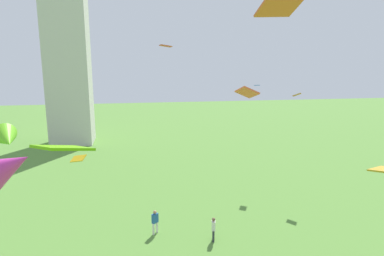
{
  "coord_description": "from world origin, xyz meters",
  "views": [
    {
      "loc": [
        -3.02,
        1.78,
        11.38
      ],
      "look_at": [
        1.34,
        21.95,
        7.61
      ],
      "focal_mm": 28.25,
      "sensor_mm": 36.0,
      "label": 1
    }
  ],
  "objects_px": {
    "person_4": "(155,221)",
    "kite_flying_1": "(78,158)",
    "kite_flying_6": "(166,46)",
    "kite_flying_10": "(257,85)",
    "kite_flying_0": "(64,148)",
    "kite_flying_8": "(5,168)",
    "kite_flying_7": "(247,92)",
    "kite_flying_9": "(297,95)",
    "kite_flying_3": "(7,139)",
    "kite_flying_2": "(278,8)",
    "person_2": "(213,228)"
  },
  "relations": [
    {
      "from": "kite_flying_6",
      "to": "kite_flying_10",
      "type": "bearing_deg",
      "value": 20.68
    },
    {
      "from": "person_2",
      "to": "kite_flying_8",
      "type": "height_order",
      "value": "kite_flying_8"
    },
    {
      "from": "kite_flying_0",
      "to": "kite_flying_7",
      "type": "distance_m",
      "value": 13.81
    },
    {
      "from": "kite_flying_0",
      "to": "kite_flying_8",
      "type": "height_order",
      "value": "kite_flying_8"
    },
    {
      "from": "kite_flying_8",
      "to": "kite_flying_9",
      "type": "distance_m",
      "value": 24.97
    },
    {
      "from": "person_4",
      "to": "kite_flying_6",
      "type": "bearing_deg",
      "value": 27.67
    },
    {
      "from": "kite_flying_2",
      "to": "kite_flying_9",
      "type": "relative_size",
      "value": 1.73
    },
    {
      "from": "person_4",
      "to": "kite_flying_6",
      "type": "relative_size",
      "value": 1.75
    },
    {
      "from": "kite_flying_0",
      "to": "kite_flying_3",
      "type": "height_order",
      "value": "kite_flying_0"
    },
    {
      "from": "kite_flying_0",
      "to": "kite_flying_10",
      "type": "height_order",
      "value": "kite_flying_10"
    },
    {
      "from": "kite_flying_3",
      "to": "kite_flying_10",
      "type": "xyz_separation_m",
      "value": [
        21.2,
        8.05,
        3.01
      ]
    },
    {
      "from": "person_2",
      "to": "kite_flying_10",
      "type": "bearing_deg",
      "value": 160.93
    },
    {
      "from": "kite_flying_0",
      "to": "kite_flying_9",
      "type": "height_order",
      "value": "kite_flying_9"
    },
    {
      "from": "person_4",
      "to": "kite_flying_0",
      "type": "height_order",
      "value": "kite_flying_0"
    },
    {
      "from": "person_2",
      "to": "kite_flying_1",
      "type": "bearing_deg",
      "value": -69.15
    },
    {
      "from": "kite_flying_1",
      "to": "kite_flying_2",
      "type": "height_order",
      "value": "kite_flying_2"
    },
    {
      "from": "kite_flying_7",
      "to": "kite_flying_8",
      "type": "height_order",
      "value": "kite_flying_7"
    },
    {
      "from": "kite_flying_0",
      "to": "kite_flying_8",
      "type": "bearing_deg",
      "value": -66.88
    },
    {
      "from": "kite_flying_0",
      "to": "person_4",
      "type": "bearing_deg",
      "value": -155.43
    },
    {
      "from": "kite_flying_6",
      "to": "kite_flying_8",
      "type": "distance_m",
      "value": 15.95
    },
    {
      "from": "kite_flying_3",
      "to": "kite_flying_0",
      "type": "bearing_deg",
      "value": -88.67
    },
    {
      "from": "person_2",
      "to": "kite_flying_6",
      "type": "xyz_separation_m",
      "value": [
        -2.34,
        5.91,
        12.51
      ]
    },
    {
      "from": "kite_flying_6",
      "to": "kite_flying_10",
      "type": "distance_m",
      "value": 12.06
    },
    {
      "from": "kite_flying_1",
      "to": "kite_flying_3",
      "type": "relative_size",
      "value": 0.34
    },
    {
      "from": "kite_flying_10",
      "to": "kite_flying_8",
      "type": "bearing_deg",
      "value": -14.19
    },
    {
      "from": "kite_flying_2",
      "to": "kite_flying_9",
      "type": "height_order",
      "value": "kite_flying_2"
    },
    {
      "from": "kite_flying_3",
      "to": "kite_flying_6",
      "type": "xyz_separation_m",
      "value": [
        10.96,
        2.63,
        6.37
      ]
    },
    {
      "from": "kite_flying_7",
      "to": "kite_flying_3",
      "type": "bearing_deg",
      "value": 81.75
    },
    {
      "from": "person_2",
      "to": "kite_flying_8",
      "type": "distance_m",
      "value": 14.04
    },
    {
      "from": "person_4",
      "to": "kite_flying_0",
      "type": "relative_size",
      "value": 0.9
    },
    {
      "from": "kite_flying_1",
      "to": "kite_flying_2",
      "type": "distance_m",
      "value": 12.94
    },
    {
      "from": "person_4",
      "to": "kite_flying_9",
      "type": "relative_size",
      "value": 1.9
    },
    {
      "from": "kite_flying_1",
      "to": "kite_flying_8",
      "type": "relative_size",
      "value": 0.34
    },
    {
      "from": "person_4",
      "to": "kite_flying_2",
      "type": "xyz_separation_m",
      "value": [
        4.27,
        -8.66,
        12.88
      ]
    },
    {
      "from": "kite_flying_1",
      "to": "kite_flying_9",
      "type": "relative_size",
      "value": 1.0
    },
    {
      "from": "kite_flying_1",
      "to": "kite_flying_9",
      "type": "height_order",
      "value": "kite_flying_9"
    },
    {
      "from": "kite_flying_10",
      "to": "kite_flying_7",
      "type": "bearing_deg",
      "value": 1.63
    },
    {
      "from": "kite_flying_9",
      "to": "kite_flying_0",
      "type": "bearing_deg",
      "value": -101.31
    },
    {
      "from": "kite_flying_2",
      "to": "kite_flying_9",
      "type": "distance_m",
      "value": 18.18
    },
    {
      "from": "kite_flying_2",
      "to": "kite_flying_3",
      "type": "xyz_separation_m",
      "value": [
        -13.74,
        10.16,
        -6.78
      ]
    },
    {
      "from": "person_4",
      "to": "kite_flying_1",
      "type": "distance_m",
      "value": 7.59
    },
    {
      "from": "kite_flying_1",
      "to": "kite_flying_8",
      "type": "height_order",
      "value": "kite_flying_8"
    },
    {
      "from": "person_2",
      "to": "kite_flying_8",
      "type": "bearing_deg",
      "value": -37.37
    },
    {
      "from": "kite_flying_1",
      "to": "kite_flying_7",
      "type": "xyz_separation_m",
      "value": [
        10.92,
        1.95,
        3.49
      ]
    },
    {
      "from": "kite_flying_2",
      "to": "kite_flying_6",
      "type": "xyz_separation_m",
      "value": [
        -2.79,
        12.79,
        -0.42
      ]
    },
    {
      "from": "kite_flying_0",
      "to": "kite_flying_7",
      "type": "xyz_separation_m",
      "value": [
        10.15,
        9.3,
        1.1
      ]
    },
    {
      "from": "kite_flying_2",
      "to": "kite_flying_6",
      "type": "height_order",
      "value": "kite_flying_2"
    },
    {
      "from": "kite_flying_7",
      "to": "kite_flying_10",
      "type": "bearing_deg",
      "value": -28.45
    },
    {
      "from": "kite_flying_1",
      "to": "kite_flying_3",
      "type": "distance_m",
      "value": 6.43
    },
    {
      "from": "person_4",
      "to": "kite_flying_9",
      "type": "bearing_deg",
      "value": -20.02
    }
  ]
}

